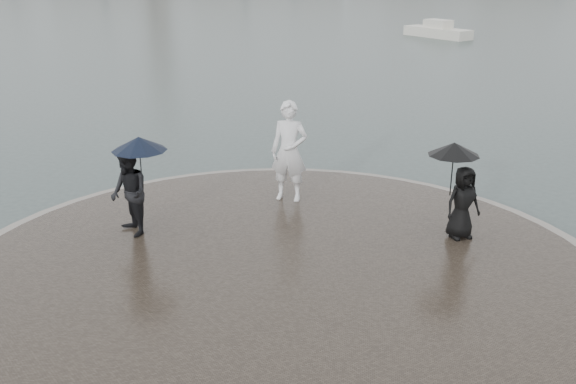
# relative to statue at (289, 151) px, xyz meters

# --- Properties ---
(kerb_ring) EXTENTS (12.50, 12.50, 0.32)m
(kerb_ring) POSITION_rel_statue_xyz_m (0.30, -3.78, -1.36)
(kerb_ring) COLOR gray
(kerb_ring) RESTS_ON ground
(quay_tip) EXTENTS (11.90, 11.90, 0.36)m
(quay_tip) POSITION_rel_statue_xyz_m (0.30, -3.78, -1.34)
(quay_tip) COLOR #2D261E
(quay_tip) RESTS_ON ground
(statue) EXTENTS (0.91, 0.66, 2.33)m
(statue) POSITION_rel_statue_xyz_m (0.00, 0.00, 0.00)
(statue) COLOR white
(statue) RESTS_ON quay_tip
(visitor_left) EXTENTS (1.34, 1.19, 2.04)m
(visitor_left) POSITION_rel_statue_xyz_m (-2.87, -2.40, -0.03)
(visitor_left) COLOR black
(visitor_left) RESTS_ON quay_tip
(visitor_right) EXTENTS (1.19, 1.02, 1.95)m
(visitor_right) POSITION_rel_statue_xyz_m (3.62, -1.68, -0.05)
(visitor_right) COLOR black
(visitor_right) RESTS_ON quay_tip
(boats) EXTENTS (20.20, 5.32, 1.50)m
(boats) POSITION_rel_statue_xyz_m (14.02, 35.71, -1.15)
(boats) COLOR beige
(boats) RESTS_ON ground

